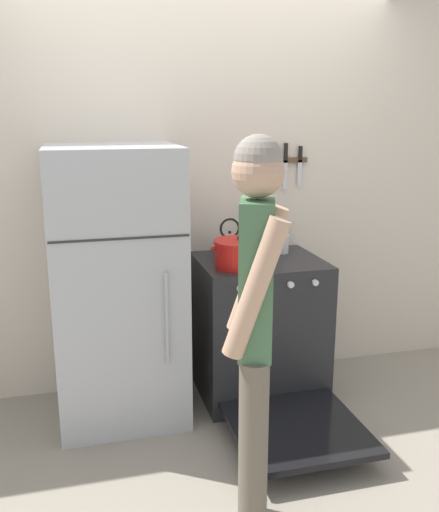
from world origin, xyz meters
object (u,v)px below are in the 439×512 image
(refrigerator, at_px, (118,286))
(dutch_oven_pot, at_px, (239,253))
(stove_range, at_px, (261,330))
(tea_kettle, at_px, (230,244))
(person, at_px, (256,321))
(utensil_jar, at_px, (281,243))

(refrigerator, bearing_deg, dutch_oven_pot, -8.00)
(stove_range, height_order, tea_kettle, tea_kettle)
(dutch_oven_pot, bearing_deg, stove_range, 27.45)
(dutch_oven_pot, height_order, person, person)
(tea_kettle, xyz_separation_m, utensil_jar, (0.35, 0.01, -0.01))
(refrigerator, xyz_separation_m, stove_range, (0.89, -0.01, -0.36))
(refrigerator, distance_m, tea_kettle, 0.76)
(refrigerator, xyz_separation_m, dutch_oven_pot, (0.71, -0.10, 0.17))
(refrigerator, relative_size, utensil_jar, 5.87)
(person, bearing_deg, dutch_oven_pot, 6.17)
(refrigerator, bearing_deg, utensil_jar, 8.56)
(tea_kettle, relative_size, person, 0.14)
(refrigerator, distance_m, dutch_oven_pot, 0.74)
(stove_range, distance_m, person, 1.36)
(refrigerator, xyz_separation_m, utensil_jar, (1.08, 0.16, 0.16))
(refrigerator, xyz_separation_m, person, (0.46, -1.18, 0.17))
(stove_range, bearing_deg, refrigerator, 179.31)
(stove_range, distance_m, dutch_oven_pot, 0.57)
(refrigerator, height_order, utensil_jar, refrigerator)
(stove_range, xyz_separation_m, dutch_oven_pot, (-0.17, -0.09, 0.53))
(tea_kettle, height_order, utensil_jar, utensil_jar)
(person, bearing_deg, tea_kettle, 8.11)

